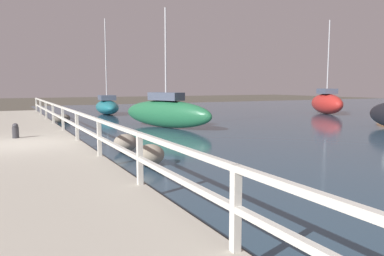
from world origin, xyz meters
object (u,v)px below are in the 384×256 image
(sailboat_green, at_px, (166,113))
(sailboat_red, at_px, (327,103))
(mooring_bollard, at_px, (15,131))
(sailboat_teal, at_px, (107,106))

(sailboat_green, height_order, sailboat_red, sailboat_red)
(mooring_bollard, height_order, sailboat_green, sailboat_green)
(sailboat_red, bearing_deg, mooring_bollard, -142.26)
(sailboat_red, relative_size, sailboat_teal, 1.00)
(mooring_bollard, xyz_separation_m, sailboat_teal, (6.77, 13.52, 0.06))
(mooring_bollard, bearing_deg, sailboat_green, 23.61)
(mooring_bollard, relative_size, sailboat_teal, 0.08)
(mooring_bollard, xyz_separation_m, sailboat_green, (7.21, 3.15, 0.21))
(sailboat_red, bearing_deg, sailboat_teal, 176.57)
(sailboat_green, bearing_deg, sailboat_teal, 70.14)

